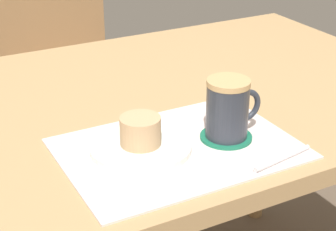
% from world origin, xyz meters
% --- Properties ---
extents(dining_table, '(1.25, 0.81, 0.73)m').
position_xyz_m(dining_table, '(0.00, 0.00, 0.65)').
color(dining_table, tan).
rests_on(dining_table, ground_plane).
extents(wooden_chair, '(0.44, 0.44, 0.95)m').
position_xyz_m(wooden_chair, '(0.02, 0.73, 0.52)').
color(wooden_chair, '#997047').
rests_on(wooden_chair, ground_plane).
extents(placemat, '(0.41, 0.29, 0.00)m').
position_xyz_m(placemat, '(-0.08, -0.23, 0.73)').
color(placemat, silver).
rests_on(placemat, dining_table).
extents(pastry_plate, '(0.18, 0.18, 0.01)m').
position_xyz_m(pastry_plate, '(-0.14, -0.21, 0.74)').
color(pastry_plate, silver).
rests_on(pastry_plate, placemat).
extents(pastry, '(0.07, 0.07, 0.05)m').
position_xyz_m(pastry, '(-0.14, -0.21, 0.77)').
color(pastry, tan).
rests_on(pastry, pastry_plate).
extents(coffee_coaster, '(0.10, 0.10, 0.00)m').
position_xyz_m(coffee_coaster, '(0.01, -0.24, 0.74)').
color(coffee_coaster, '#196B4C').
rests_on(coffee_coaster, placemat).
extents(coffee_mug, '(0.11, 0.08, 0.11)m').
position_xyz_m(coffee_mug, '(0.02, -0.24, 0.79)').
color(coffee_mug, '#2D333D').
rests_on(coffee_mug, coffee_coaster).
extents(teaspoon, '(0.13, 0.03, 0.01)m').
position_xyz_m(teaspoon, '(0.05, -0.35, 0.74)').
color(teaspoon, silver).
rests_on(teaspoon, placemat).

